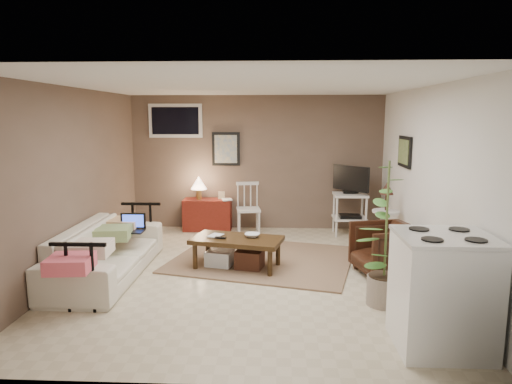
{
  "coord_description": "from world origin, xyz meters",
  "views": [
    {
      "loc": [
        0.37,
        -5.68,
        2.03
      ],
      "look_at": [
        0.09,
        0.35,
        1.03
      ],
      "focal_mm": 32.0,
      "sensor_mm": 36.0,
      "label": 1
    }
  ],
  "objects_px": {
    "sofa": "(106,243)",
    "armchair": "(385,247)",
    "tv_stand": "(350,198)",
    "potted_plant": "(386,229)",
    "side_table": "(386,209)",
    "red_console": "(207,212)",
    "coffee_table": "(236,250)",
    "stove": "(442,292)",
    "spindle_chair": "(248,210)"
  },
  "relations": [
    {
      "from": "sofa",
      "to": "armchair",
      "type": "relative_size",
      "value": 3.04
    },
    {
      "from": "tv_stand",
      "to": "potted_plant",
      "type": "relative_size",
      "value": 0.75
    },
    {
      "from": "side_table",
      "to": "armchair",
      "type": "relative_size",
      "value": 1.45
    },
    {
      "from": "red_console",
      "to": "armchair",
      "type": "bearing_deg",
      "value": -39.96
    },
    {
      "from": "armchair",
      "to": "coffee_table",
      "type": "bearing_deg",
      "value": -109.68
    },
    {
      "from": "potted_plant",
      "to": "stove",
      "type": "height_order",
      "value": "potted_plant"
    },
    {
      "from": "armchair",
      "to": "potted_plant",
      "type": "xyz_separation_m",
      "value": [
        -0.24,
        -0.97,
        0.48
      ]
    },
    {
      "from": "coffee_table",
      "to": "tv_stand",
      "type": "height_order",
      "value": "tv_stand"
    },
    {
      "from": "side_table",
      "to": "stove",
      "type": "relative_size",
      "value": 1.03
    },
    {
      "from": "armchair",
      "to": "stove",
      "type": "height_order",
      "value": "stove"
    },
    {
      "from": "red_console",
      "to": "armchair",
      "type": "relative_size",
      "value": 1.33
    },
    {
      "from": "tv_stand",
      "to": "armchair",
      "type": "bearing_deg",
      "value": -86.06
    },
    {
      "from": "sofa",
      "to": "stove",
      "type": "bearing_deg",
      "value": -114.77
    },
    {
      "from": "sofa",
      "to": "red_console",
      "type": "distance_m",
      "value": 2.6
    },
    {
      "from": "red_console",
      "to": "side_table",
      "type": "bearing_deg",
      "value": -23.11
    },
    {
      "from": "sofa",
      "to": "spindle_chair",
      "type": "xyz_separation_m",
      "value": [
        1.67,
        2.28,
        -0.02
      ]
    },
    {
      "from": "potted_plant",
      "to": "armchair",
      "type": "bearing_deg",
      "value": 76.33
    },
    {
      "from": "sofa",
      "to": "potted_plant",
      "type": "xyz_separation_m",
      "value": [
        3.33,
        -0.76,
        0.41
      ]
    },
    {
      "from": "red_console",
      "to": "coffee_table",
      "type": "bearing_deg",
      "value": -70.85
    },
    {
      "from": "red_console",
      "to": "tv_stand",
      "type": "relative_size",
      "value": 0.82
    },
    {
      "from": "tv_stand",
      "to": "armchair",
      "type": "relative_size",
      "value": 1.63
    },
    {
      "from": "armchair",
      "to": "potted_plant",
      "type": "relative_size",
      "value": 0.46
    },
    {
      "from": "stove",
      "to": "spindle_chair",
      "type": "bearing_deg",
      "value": 116.26
    },
    {
      "from": "sofa",
      "to": "armchair",
      "type": "height_order",
      "value": "sofa"
    },
    {
      "from": "armchair",
      "to": "sofa",
      "type": "bearing_deg",
      "value": -101.71
    },
    {
      "from": "spindle_chair",
      "to": "tv_stand",
      "type": "distance_m",
      "value": 1.77
    },
    {
      "from": "tv_stand",
      "to": "potted_plant",
      "type": "bearing_deg",
      "value": -91.82
    },
    {
      "from": "spindle_chair",
      "to": "stove",
      "type": "bearing_deg",
      "value": -63.74
    },
    {
      "from": "sofa",
      "to": "potted_plant",
      "type": "relative_size",
      "value": 1.4
    },
    {
      "from": "sofa",
      "to": "stove",
      "type": "height_order",
      "value": "stove"
    },
    {
      "from": "red_console",
      "to": "stove",
      "type": "xyz_separation_m",
      "value": [
        2.71,
        -4.11,
        0.18
      ]
    },
    {
      "from": "coffee_table",
      "to": "sofa",
      "type": "relative_size",
      "value": 0.58
    },
    {
      "from": "sofa",
      "to": "stove",
      "type": "xyz_separation_m",
      "value": [
        3.62,
        -1.67,
        0.08
      ]
    },
    {
      "from": "sofa",
      "to": "side_table",
      "type": "distance_m",
      "value": 3.99
    },
    {
      "from": "armchair",
      "to": "potted_plant",
      "type": "bearing_deg",
      "value": -28.75
    },
    {
      "from": "coffee_table",
      "to": "stove",
      "type": "distance_m",
      "value": 2.86
    },
    {
      "from": "spindle_chair",
      "to": "potted_plant",
      "type": "relative_size",
      "value": 0.55
    },
    {
      "from": "potted_plant",
      "to": "stove",
      "type": "relative_size",
      "value": 1.54
    },
    {
      "from": "sofa",
      "to": "potted_plant",
      "type": "distance_m",
      "value": 3.44
    },
    {
      "from": "sofa",
      "to": "side_table",
      "type": "bearing_deg",
      "value": -72.36
    },
    {
      "from": "coffee_table",
      "to": "potted_plant",
      "type": "height_order",
      "value": "potted_plant"
    },
    {
      "from": "spindle_chair",
      "to": "armchair",
      "type": "bearing_deg",
      "value": -47.48
    },
    {
      "from": "red_console",
      "to": "stove",
      "type": "relative_size",
      "value": 0.94
    },
    {
      "from": "coffee_table",
      "to": "tv_stand",
      "type": "bearing_deg",
      "value": 46.26
    },
    {
      "from": "red_console",
      "to": "tv_stand",
      "type": "distance_m",
      "value": 2.54
    },
    {
      "from": "red_console",
      "to": "spindle_chair",
      "type": "xyz_separation_m",
      "value": [
        0.76,
        -0.16,
        0.08
      ]
    },
    {
      "from": "red_console",
      "to": "potted_plant",
      "type": "xyz_separation_m",
      "value": [
        2.42,
        -3.19,
        0.51
      ]
    },
    {
      "from": "tv_stand",
      "to": "armchair",
      "type": "xyz_separation_m",
      "value": [
        0.14,
        -2.04,
        -0.27
      ]
    },
    {
      "from": "potted_plant",
      "to": "stove",
      "type": "xyz_separation_m",
      "value": [
        0.29,
        -0.91,
        -0.33
      ]
    },
    {
      "from": "side_table",
      "to": "red_console",
      "type": "bearing_deg",
      "value": 156.89
    }
  ]
}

